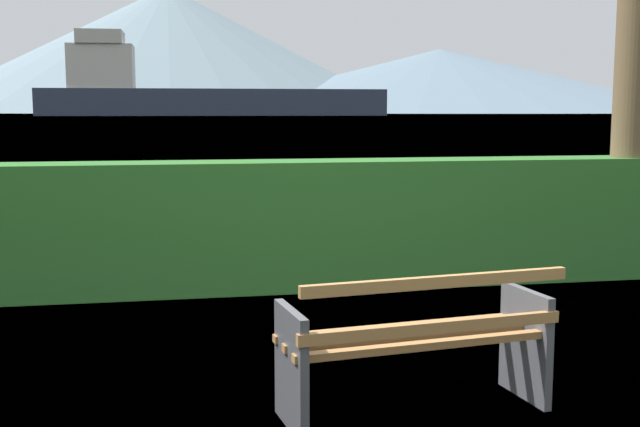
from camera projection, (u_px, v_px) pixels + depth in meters
ground_plane at (412, 410)px, 4.69m from camera, size 1400.00×1400.00×0.00m
water_surface at (172, 115)px, 303.11m from camera, size 620.00×620.00×0.00m
park_bench at (417, 343)px, 4.58m from camera, size 1.63×0.77×0.87m
hedge_row at (311, 224)px, 7.91m from camera, size 12.19×0.64×1.26m
cargo_ship_large at (188, 93)px, 250.32m from camera, size 108.55×17.39×25.84m
tender_far at (635, 114)px, 230.14m from camera, size 8.08×4.63×1.63m
distant_hills at (132, 64)px, 561.82m from camera, size 759.76×429.71×89.45m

